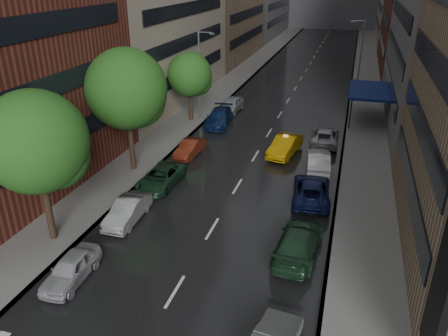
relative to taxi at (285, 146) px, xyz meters
The scene contains 12 objects.
road 27.13m from the taxi, 94.95° to the left, with size 14.00×140.00×0.01m, color black.
sidewalk_left 29.31m from the taxi, 112.77° to the left, with size 4.00×140.00×0.15m, color gray.
sidewalk_right 27.83m from the taxi, 76.15° to the left, with size 4.00×140.00×0.15m, color gray.
tree_near 20.74m from the taxi, 123.10° to the right, with size 5.66×5.66×9.03m.
tree_mid 14.02m from the taxi, 148.81° to the right, with size 6.01×6.01×9.58m.
tree_far 13.28m from the taxi, 149.87° to the left, with size 4.46×4.46×7.11m.
taxi is the anchor object (origin of this frame).
parked_cars_left 8.14m from the taxi, 161.87° to the right, with size 2.78×34.74×1.59m.
parked_cars_right 8.31m from the taxi, 68.39° to the right, with size 2.99×30.53×1.60m.
street_lamp_left 12.92m from the taxi, 145.11° to the left, with size 1.74×0.22×9.00m.
street_lamp_right 23.03m from the taxi, 76.26° to the left, with size 1.74×0.22×9.00m.
awning 13.92m from the taxi, 61.06° to the left, with size 4.00×8.00×3.12m.
Camera 1 is at (7.22, -11.73, 14.60)m, focal length 35.00 mm.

